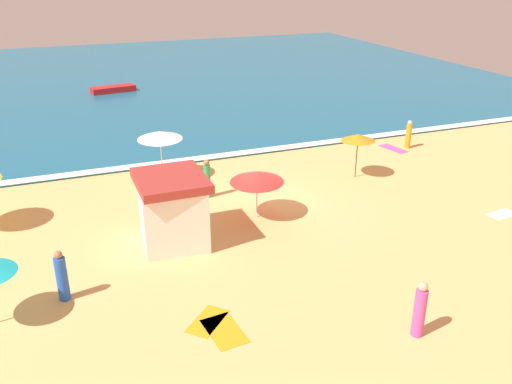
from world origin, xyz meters
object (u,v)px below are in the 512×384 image
object	(u,v)px
beach_umbrella_3	(257,177)
beachgoer_5	(420,310)
beach_umbrella_5	(358,138)
small_boat_0	(113,89)
lifeguard_cabana	(173,209)
beachgoer_4	(207,179)
beachgoer_1	(62,277)
beachgoer_7	(409,135)
beach_umbrella_1	(160,135)

from	to	relation	value
beach_umbrella_3	beachgoer_5	distance (m)	8.68
beach_umbrella_5	small_boat_0	world-z (taller)	beach_umbrella_5
beach_umbrella_3	lifeguard_cabana	bearing A→B (deg)	-167.36
beach_umbrella_3	small_boat_0	xyz separation A→B (m)	(-2.34, 24.37, -1.42)
small_boat_0	beachgoer_4	bearing A→B (deg)	-87.17
beachgoer_5	lifeguard_cabana	bearing A→B (deg)	122.67
beachgoer_1	beachgoer_7	bearing A→B (deg)	24.21
beachgoer_5	beach_umbrella_5	bearing A→B (deg)	67.31
beach_umbrella_1	beachgoer_5	bearing A→B (deg)	-73.86
lifeguard_cabana	beachgoer_1	xyz separation A→B (m)	(-3.97, -2.40, -0.52)
beach_umbrella_5	beachgoer_7	world-z (taller)	beach_umbrella_5
beachgoer_1	beachgoer_5	bearing A→B (deg)	-30.81
beachgoer_5	small_boat_0	bearing A→B (deg)	96.47
beach_umbrella_5	beachgoer_4	size ratio (longest dim) A/B	1.23
beach_umbrella_3	beachgoer_1	distance (m)	8.24
lifeguard_cabana	beachgoer_7	size ratio (longest dim) A/B	1.78
beach_umbrella_5	beachgoer_1	xyz separation A→B (m)	(-13.47, -5.54, -1.18)
beachgoer_1	beachgoer_5	distance (m)	10.39
beachgoer_5	beachgoer_7	bearing A→B (deg)	55.16
beachgoer_5	beachgoer_7	xyz separation A→B (m)	(9.45, 13.58, -0.06)
beachgoer_4	beachgoer_5	size ratio (longest dim) A/B	1.02
beach_umbrella_5	beach_umbrella_1	bearing A→B (deg)	160.43
lifeguard_cabana	beachgoer_5	xyz separation A→B (m)	(4.95, -7.72, -0.49)
lifeguard_cabana	beach_umbrella_1	bearing A→B (deg)	81.50
beach_umbrella_1	beachgoer_5	xyz separation A→B (m)	(4.03, -13.91, -1.35)
beach_umbrella_1	beachgoer_7	distance (m)	13.56
beach_umbrella_3	beach_umbrella_5	distance (m)	6.38
beach_umbrella_3	beach_umbrella_5	xyz separation A→B (m)	(5.93, 2.35, 0.21)
beachgoer_5	beachgoer_7	world-z (taller)	beachgoer_5
beach_umbrella_5	small_boat_0	distance (m)	23.58
small_boat_0	beach_umbrella_3	bearing A→B (deg)	-84.52
small_boat_0	beach_umbrella_5	bearing A→B (deg)	-69.41
beach_umbrella_3	beachgoer_7	xyz separation A→B (m)	(10.84, 5.07, -1.00)
beachgoer_5	small_boat_0	distance (m)	33.10
beachgoer_4	beachgoer_7	xyz separation A→B (m)	(12.11, 2.43, -0.10)
beachgoer_4	beach_umbrella_5	bearing A→B (deg)	-2.28
beach_umbrella_1	beachgoer_7	world-z (taller)	beach_umbrella_1
beach_umbrella_3	beachgoer_7	bearing A→B (deg)	25.04
beach_umbrella_5	beachgoer_5	bearing A→B (deg)	-112.69
beachgoer_1	beachgoer_5	xyz separation A→B (m)	(8.92, -5.32, 0.03)
beachgoer_1	beach_umbrella_3	bearing A→B (deg)	22.99
beach_umbrella_1	beachgoer_5	distance (m)	14.54
lifeguard_cabana	small_boat_0	world-z (taller)	lifeguard_cabana
lifeguard_cabana	beach_umbrella_3	world-z (taller)	lifeguard_cabana
lifeguard_cabana	beachgoer_7	xyz separation A→B (m)	(14.40, 5.86, -0.56)
lifeguard_cabana	beachgoer_5	world-z (taller)	lifeguard_cabana
lifeguard_cabana	beach_umbrella_5	xyz separation A→B (m)	(9.49, 3.15, 0.65)
beach_umbrella_5	beachgoer_7	xyz separation A→B (m)	(4.91, 2.72, -1.21)
beachgoer_1	beach_umbrella_5	bearing A→B (deg)	22.37
beachgoer_1	beachgoer_5	size ratio (longest dim) A/B	0.98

